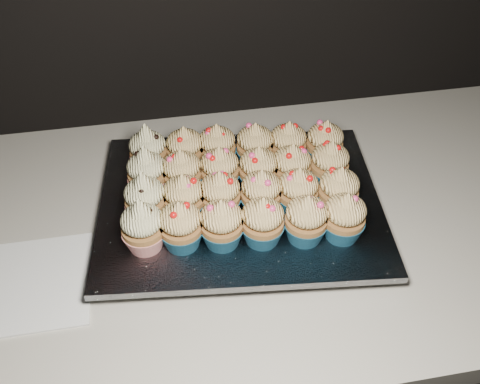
# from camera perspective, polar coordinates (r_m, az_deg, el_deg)

# --- Properties ---
(cabinet) EXTENTS (2.40, 0.60, 0.86)m
(cabinet) POSITION_cam_1_polar(r_m,az_deg,el_deg) (1.25, -2.59, -18.31)
(cabinet) COLOR black
(cabinet) RESTS_ON ground
(worktop) EXTENTS (2.44, 0.64, 0.04)m
(worktop) POSITION_cam_1_polar(r_m,az_deg,el_deg) (0.88, -3.50, -3.97)
(worktop) COLOR silver
(worktop) RESTS_ON cabinet
(napkin) EXTENTS (0.17, 0.17, 0.00)m
(napkin) POSITION_cam_1_polar(r_m,az_deg,el_deg) (0.83, -21.41, -9.11)
(napkin) COLOR white
(napkin) RESTS_ON worktop
(baking_tray) EXTENTS (0.44, 0.35, 0.02)m
(baking_tray) POSITION_cam_1_polar(r_m,az_deg,el_deg) (0.87, 0.00, -1.89)
(baking_tray) COLOR black
(baking_tray) RESTS_ON worktop
(foil_lining) EXTENTS (0.48, 0.39, 0.01)m
(foil_lining) POSITION_cam_1_polar(r_m,az_deg,el_deg) (0.86, 0.00, -1.08)
(foil_lining) COLOR silver
(foil_lining) RESTS_ON baking_tray
(cupcake_0) EXTENTS (0.06, 0.06, 0.10)m
(cupcake_0) POSITION_cam_1_polar(r_m,az_deg,el_deg) (0.77, -10.33, -3.63)
(cupcake_0) COLOR red
(cupcake_0) RESTS_ON foil_lining
(cupcake_1) EXTENTS (0.06, 0.06, 0.08)m
(cupcake_1) POSITION_cam_1_polar(r_m,az_deg,el_deg) (0.76, -6.33, -3.59)
(cupcake_1) COLOR #195879
(cupcake_1) RESTS_ON foil_lining
(cupcake_2) EXTENTS (0.06, 0.06, 0.08)m
(cupcake_2) POSITION_cam_1_polar(r_m,az_deg,el_deg) (0.76, -1.96, -3.40)
(cupcake_2) COLOR #195879
(cupcake_2) RESTS_ON foil_lining
(cupcake_3) EXTENTS (0.06, 0.06, 0.08)m
(cupcake_3) POSITION_cam_1_polar(r_m,az_deg,el_deg) (0.76, 2.44, -3.15)
(cupcake_3) COLOR #195879
(cupcake_3) RESTS_ON foil_lining
(cupcake_4) EXTENTS (0.06, 0.06, 0.08)m
(cupcake_4) POSITION_cam_1_polar(r_m,az_deg,el_deg) (0.77, 7.07, -2.91)
(cupcake_4) COLOR #195879
(cupcake_4) RESTS_ON foil_lining
(cupcake_5) EXTENTS (0.06, 0.06, 0.08)m
(cupcake_5) POSITION_cam_1_polar(r_m,az_deg,el_deg) (0.78, 11.06, -2.64)
(cupcake_5) COLOR #195879
(cupcake_5) RESTS_ON foil_lining
(cupcake_6) EXTENTS (0.06, 0.06, 0.10)m
(cupcake_6) POSITION_cam_1_polar(r_m,az_deg,el_deg) (0.81, -10.08, -0.73)
(cupcake_6) COLOR red
(cupcake_6) RESTS_ON foil_lining
(cupcake_7) EXTENTS (0.06, 0.06, 0.08)m
(cupcake_7) POSITION_cam_1_polar(r_m,az_deg,el_deg) (0.80, -5.98, -0.61)
(cupcake_7) COLOR #195879
(cupcake_7) RESTS_ON foil_lining
(cupcake_8) EXTENTS (0.06, 0.06, 0.08)m
(cupcake_8) POSITION_cam_1_polar(r_m,az_deg,el_deg) (0.80, -2.13, -0.31)
(cupcake_8) COLOR #195879
(cupcake_8) RESTS_ON foil_lining
(cupcake_9) EXTENTS (0.06, 0.06, 0.08)m
(cupcake_9) POSITION_cam_1_polar(r_m,az_deg,el_deg) (0.81, 2.27, -0.15)
(cupcake_9) COLOR #195879
(cupcake_9) RESTS_ON foil_lining
(cupcake_10) EXTENTS (0.06, 0.06, 0.08)m
(cupcake_10) POSITION_cam_1_polar(r_m,az_deg,el_deg) (0.81, 6.19, 0.06)
(cupcake_10) COLOR #195879
(cupcake_10) RESTS_ON foil_lining
(cupcake_11) EXTENTS (0.06, 0.06, 0.08)m
(cupcake_11) POSITION_cam_1_polar(r_m,az_deg,el_deg) (0.82, 10.46, 0.15)
(cupcake_11) COLOR #195879
(cupcake_11) RESTS_ON foil_lining
(cupcake_12) EXTENTS (0.06, 0.06, 0.10)m
(cupcake_12) POSITION_cam_1_polar(r_m,az_deg,el_deg) (0.85, -9.90, 2.06)
(cupcake_12) COLOR red
(cupcake_12) RESTS_ON foil_lining
(cupcake_13) EXTENTS (0.06, 0.06, 0.08)m
(cupcake_13) POSITION_cam_1_polar(r_m,az_deg,el_deg) (0.85, -6.20, 2.05)
(cupcake_13) COLOR #195879
(cupcake_13) RESTS_ON foil_lining
(cupcake_14) EXTENTS (0.06, 0.06, 0.08)m
(cupcake_14) POSITION_cam_1_polar(r_m,az_deg,el_deg) (0.85, -2.18, 2.38)
(cupcake_14) COLOR #195879
(cupcake_14) RESTS_ON foil_lining
(cupcake_15) EXTENTS (0.06, 0.06, 0.08)m
(cupcake_15) POSITION_cam_1_polar(r_m,az_deg,el_deg) (0.85, 1.98, 2.41)
(cupcake_15) COLOR #195879
(cupcake_15) RESTS_ON foil_lining
(cupcake_16) EXTENTS (0.06, 0.06, 0.08)m
(cupcake_16) POSITION_cam_1_polar(r_m,az_deg,el_deg) (0.86, 5.52, 2.68)
(cupcake_16) COLOR #195879
(cupcake_16) RESTS_ON foil_lining
(cupcake_17) EXTENTS (0.06, 0.06, 0.08)m
(cupcake_17) POSITION_cam_1_polar(r_m,az_deg,el_deg) (0.87, 9.53, 2.95)
(cupcake_17) COLOR #195879
(cupcake_17) RESTS_ON foil_lining
(cupcake_18) EXTENTS (0.06, 0.06, 0.10)m
(cupcake_18) POSITION_cam_1_polar(r_m,az_deg,el_deg) (0.89, -9.77, 4.38)
(cupcake_18) COLOR red
(cupcake_18) RESTS_ON foil_lining
(cupcake_19) EXTENTS (0.06, 0.06, 0.08)m
(cupcake_19) POSITION_cam_1_polar(r_m,az_deg,el_deg) (0.89, -5.86, 4.54)
(cupcake_19) COLOR #195879
(cupcake_19) RESTS_ON foil_lining
(cupcake_20) EXTENTS (0.06, 0.06, 0.08)m
(cupcake_20) POSITION_cam_1_polar(r_m,az_deg,el_deg) (0.89, -2.45, 4.84)
(cupcake_20) COLOR #195879
(cupcake_20) RESTS_ON foil_lining
(cupcake_21) EXTENTS (0.06, 0.06, 0.08)m
(cupcake_21) POSITION_cam_1_polar(r_m,az_deg,el_deg) (0.90, 1.61, 4.95)
(cupcake_21) COLOR #195879
(cupcake_21) RESTS_ON foil_lining
(cupcake_22) EXTENTS (0.06, 0.06, 0.08)m
(cupcake_22) POSITION_cam_1_polar(r_m,az_deg,el_deg) (0.90, 5.13, 5.10)
(cupcake_22) COLOR #195879
(cupcake_22) RESTS_ON foil_lining
(cupcake_23) EXTENTS (0.06, 0.06, 0.08)m
(cupcake_23) POSITION_cam_1_polar(r_m,az_deg,el_deg) (0.91, 9.02, 5.17)
(cupcake_23) COLOR #195879
(cupcake_23) RESTS_ON foil_lining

